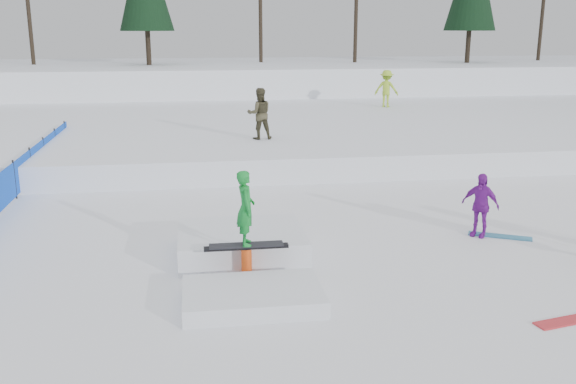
{
  "coord_description": "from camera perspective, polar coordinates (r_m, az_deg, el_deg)",
  "views": [
    {
      "loc": [
        -1.55,
        -11.66,
        4.68
      ],
      "look_at": [
        0.5,
        2.0,
        1.1
      ],
      "focal_mm": 40.0,
      "sensor_mm": 36.0,
      "label": 1
    }
  ],
  "objects": [
    {
      "name": "walker_olive",
      "position": [
        22.69,
        -2.55,
        6.97
      ],
      "size": [
        0.92,
        0.74,
        1.8
      ],
      "primitive_type": "imported",
      "rotation": [
        0.0,
        0.0,
        3.21
      ],
      "color": "#3F3B26",
      "rests_on": "snow_midrise"
    },
    {
      "name": "loose_board_red",
      "position": [
        11.68,
        23.97,
        -10.34
      ],
      "size": [
        1.43,
        0.56,
        0.03
      ],
      "primitive_type": "cube",
      "rotation": [
        0.0,
        0.0,
        0.2
      ],
      "color": "red",
      "rests_on": "ground"
    },
    {
      "name": "jib_rail_feature",
      "position": [
        12.84,
        -3.92,
        -5.44
      ],
      "size": [
        2.6,
        4.4,
        2.11
      ],
      "color": "white",
      "rests_on": "ground"
    },
    {
      "name": "walker_ygreen",
      "position": [
        32.25,
        8.75,
        9.07
      ],
      "size": [
        1.34,
        1.13,
        1.8
      ],
      "primitive_type": "imported",
      "rotation": [
        0.0,
        0.0,
        2.66
      ],
      "color": "#A2CE2F",
      "rests_on": "snow_midrise"
    },
    {
      "name": "loose_board_teal",
      "position": [
        15.5,
        18.32,
        -3.75
      ],
      "size": [
        1.37,
        0.9,
        0.03
      ],
      "primitive_type": "cube",
      "rotation": [
        0.0,
        0.0,
        -0.48
      ],
      "color": "teal",
      "rests_on": "ground"
    },
    {
      "name": "safety_fence",
      "position": [
        19.36,
        -23.13,
        1.03
      ],
      "size": [
        0.05,
        16.0,
        1.1
      ],
      "color": "blue",
      "rests_on": "ground"
    },
    {
      "name": "snow_berm",
      "position": [
        41.83,
        -6.47,
        9.68
      ],
      "size": [
        60.0,
        14.0,
        2.4
      ],
      "primitive_type": "cube",
      "color": "white",
      "rests_on": "ground"
    },
    {
      "name": "ground",
      "position": [
        12.66,
        -0.9,
        -7.17
      ],
      "size": [
        120.0,
        120.0,
        0.0
      ],
      "primitive_type": "plane",
      "color": "white"
    },
    {
      "name": "spectator_purple",
      "position": [
        15.22,
        16.71,
        -1.11
      ],
      "size": [
        0.86,
        0.87,
        1.48
      ],
      "primitive_type": "imported",
      "rotation": [
        0.0,
        0.0,
        -0.79
      ],
      "color": "purple",
      "rests_on": "ground"
    },
    {
      "name": "snow_midrise",
      "position": [
        28.03,
        -5.29,
        5.69
      ],
      "size": [
        50.0,
        18.0,
        0.8
      ],
      "primitive_type": "cube",
      "color": "white",
      "rests_on": "ground"
    }
  ]
}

